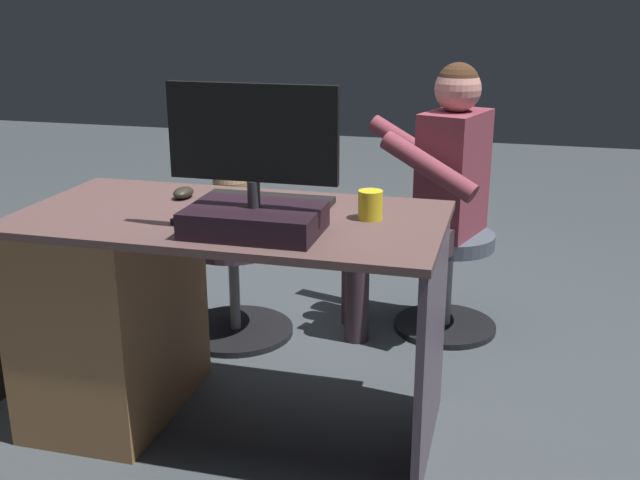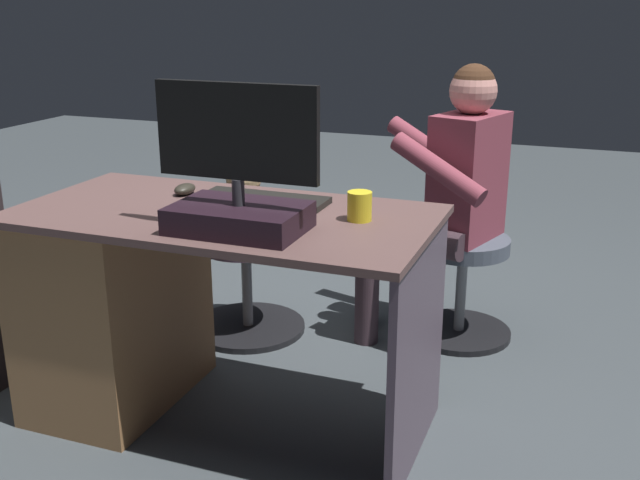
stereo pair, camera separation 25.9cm
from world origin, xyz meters
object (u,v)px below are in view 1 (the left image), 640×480
monitor (254,192)px  person (431,181)px  computer_mouse (183,193)px  visitor_chair (448,272)px  keyboard (268,200)px  teddy_bear (232,201)px  office_chair_teddy (234,279)px  tv_remote (194,217)px  desk (137,306)px  cup (370,205)px

monitor → person: 1.14m
computer_mouse → visitor_chair: 1.23m
keyboard → visitor_chair: size_ratio=0.97×
teddy_bear → visitor_chair: (-0.85, -0.26, -0.32)m
monitor → computer_mouse: size_ratio=5.02×
keyboard → office_chair_teddy: size_ratio=0.87×
tv_remote → office_chair_teddy: tv_remote is taller
monitor → computer_mouse: 0.48m
desk → office_chair_teddy: bearing=-97.3°
office_chair_teddy → person: bearing=-162.5°
tv_remote → desk: bearing=1.7°
computer_mouse → keyboard: bearing=-179.4°
teddy_bear → visitor_chair: teddy_bear is taller
monitor → cup: (-0.29, -0.22, -0.08)m
teddy_bear → keyboard: bearing=122.2°
desk → tv_remote: tv_remote is taller
monitor → tv_remote: size_ratio=3.21×
monitor → teddy_bear: bearing=-64.6°
tv_remote → visitor_chair: (-0.68, -1.01, -0.48)m
person → monitor: bearing=70.5°
computer_mouse → tv_remote: computer_mouse is taller
keyboard → visitor_chair: (-0.53, -0.78, -0.48)m
desk → monitor: size_ratio=2.72×
monitor → cup: 0.37m
keyboard → office_chair_teddy: 0.78m
tv_remote → teddy_bear: (0.17, -0.76, -0.16)m
desk → office_chair_teddy: desk is taller
monitor → visitor_chair: bearing=-112.9°
desk → person: size_ratio=1.17×
cup → tv_remote: (0.51, 0.14, -0.03)m
desk → computer_mouse: computer_mouse is taller
desk → monitor: monitor is taller
keyboard → person: size_ratio=0.37×
keyboard → tv_remote: keyboard is taller
visitor_chair → keyboard: bearing=56.0°
teddy_bear → tv_remote: bearing=103.0°
person → office_chair_teddy: bearing=17.5°
desk → person: 1.27m
computer_mouse → visitor_chair: computer_mouse is taller
desk → visitor_chair: (-0.94, -0.93, -0.13)m
cup → office_chair_teddy: 1.05m
visitor_chair → person: (0.08, 0.03, 0.39)m
desk → keyboard: 0.56m
office_chair_teddy → person: 0.90m
computer_mouse → office_chair_teddy: 0.72m
monitor → desk: bearing=-18.3°
tv_remote → keyboard: bearing=-103.4°
cup → office_chair_teddy: cup is taller
cup → teddy_bear: 0.94m
computer_mouse → teddy_bear: computer_mouse is taller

